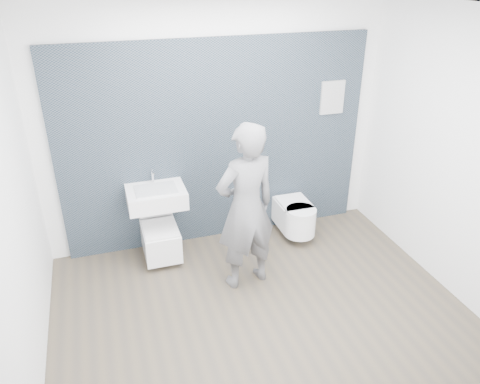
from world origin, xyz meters
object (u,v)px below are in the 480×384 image
object	(u,v)px
toilet_square	(160,238)
visitor	(246,208)
toilet_rounded	(296,217)
washbasin	(156,196)

from	to	relation	value
toilet_square	visitor	xyz separation A→B (m)	(0.79, -0.72, 0.64)
toilet_square	toilet_rounded	xyz separation A→B (m)	(1.67, -0.04, 0.02)
visitor	toilet_rounded	bearing A→B (deg)	-153.64
toilet_square	visitor	bearing A→B (deg)	-42.20
toilet_square	visitor	distance (m)	1.25
washbasin	toilet_rounded	bearing A→B (deg)	-3.04
washbasin	toilet_rounded	distance (m)	1.74
washbasin	visitor	bearing A→B (deg)	-43.91
toilet_rounded	visitor	size ratio (longest dim) A/B	0.36
toilet_square	toilet_rounded	bearing A→B (deg)	-1.53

